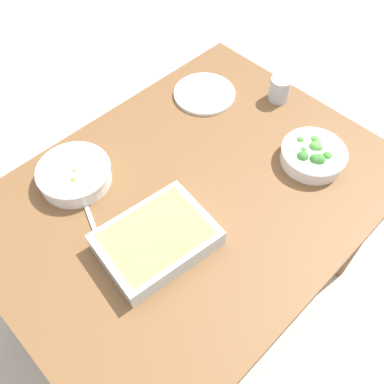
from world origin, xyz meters
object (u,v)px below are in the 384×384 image
Objects in this scene: baking_dish at (156,239)px; spoon_by_stew at (85,203)px; side_plate at (205,94)px; broccoli_bowl at (313,155)px; stew_bowl at (74,174)px; drink_cup at (279,90)px.

baking_dish reaches higher than spoon_by_stew.
baking_dish reaches higher than side_plate.
spoon_by_stew is (-0.59, -0.09, -0.00)m from side_plate.
broccoli_bowl is 1.20× the size of spoon_by_stew.
stew_bowl and baking_dish have the same top height.
broccoli_bowl is 2.41× the size of drink_cup.
spoon_by_stew is at bearing -110.22° from stew_bowl.
broccoli_bowl is at bearing -38.54° from stew_bowl.
broccoli_bowl reaches higher than side_plate.
stew_bowl is 0.73m from broccoli_bowl.
stew_bowl reaches higher than spoon_by_stew.
drink_cup is 0.26m from side_plate.
drink_cup is at bearing 59.10° from broccoli_bowl.
drink_cup is at bearing -48.47° from side_plate.
baking_dish is at bearing -76.82° from spoon_by_stew.
baking_dish is at bearing -168.59° from drink_cup.
broccoli_bowl reaches higher than baking_dish.
stew_bowl is 1.01× the size of side_plate.
side_plate is at bearing 32.55° from baking_dish.
spoon_by_stew is at bearing 171.86° from drink_cup.
broccoli_bowl is 0.93× the size of side_plate.
drink_cup is (0.73, -0.20, 0.01)m from stew_bowl.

